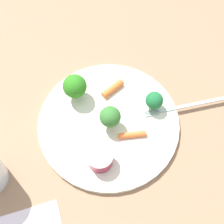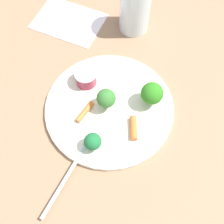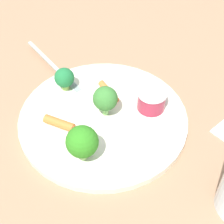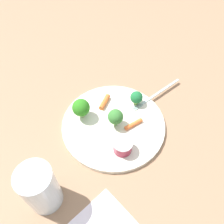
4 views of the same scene
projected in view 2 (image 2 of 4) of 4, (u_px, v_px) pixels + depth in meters
ground_plane at (109, 109)px, 0.64m from camera, size 2.40×2.40×0.00m
plate at (109, 108)px, 0.63m from camera, size 0.27×0.27×0.01m
sauce_cup at (86, 77)px, 0.64m from camera, size 0.05×0.05×0.03m
broccoli_floret_0 at (93, 142)px, 0.56m from camera, size 0.03×0.03×0.04m
broccoli_floret_1 at (106, 98)px, 0.60m from camera, size 0.04×0.04×0.05m
broccoli_floret_2 at (152, 94)px, 0.60m from camera, size 0.05×0.05×0.06m
carrot_stick_0 at (134, 128)px, 0.60m from camera, size 0.03×0.05×0.01m
carrot_stick_1 at (85, 112)px, 0.61m from camera, size 0.03×0.05×0.01m
fork at (70, 172)px, 0.56m from camera, size 0.06×0.18×0.00m
drinking_glass at (135, 8)px, 0.69m from camera, size 0.07×0.07×0.13m
napkin at (69, 21)px, 0.75m from camera, size 0.19×0.15×0.00m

